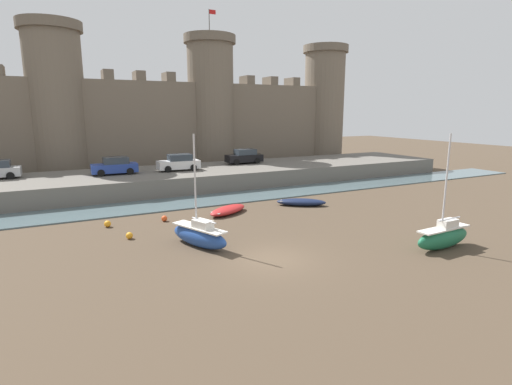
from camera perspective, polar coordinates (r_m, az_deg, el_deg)
The scene contains 14 objects.
ground_plane at distance 20.97m, azimuth 2.23°, elevation -9.54°, with size 160.00×160.00×0.00m, color #4C3D2D.
water_channel at distance 33.92m, azimuth -9.85°, elevation -1.39°, with size 80.00×4.50×0.10m, color slate.
quay_road at distance 40.63m, azimuth -12.93°, elevation 1.78°, with size 64.70×10.00×1.73m, color #666059.
castle at distance 49.70m, azimuth -16.10°, elevation 10.74°, with size 59.09×6.39×19.71m.
sailboat_foreground_centre at distance 22.90m, azimuth -8.09°, elevation -6.02°, with size 2.60×4.30×6.34m.
sailboat_near_channel_right at distance 24.69m, azimuth 25.21°, elevation -5.66°, with size 4.15×1.13×6.41m.
rowboat_near_channel_left at distance 32.65m, azimuth 6.48°, elevation -1.35°, with size 4.03×3.24×0.57m.
rowboat_midflat_centre at distance 29.94m, azimuth -4.03°, elevation -2.48°, with size 3.95×3.08×0.57m.
mooring_buoy_off_centre at distance 25.28m, azimuth -17.64°, elevation -5.89°, with size 0.41×0.41×0.41m, color orange.
mooring_buoy_near_shore at distance 28.25m, azimuth -20.45°, elevation -4.22°, with size 0.44×0.44×0.44m, color orange.
mooring_buoy_near_channel at distance 28.58m, azimuth -12.96°, elevation -3.64°, with size 0.41×0.41×0.41m, color #E04C1E.
car_quay_east at distance 45.32m, azimuth -1.67°, elevation 5.15°, with size 4.13×1.95×1.62m.
car_quay_west at distance 40.57m, azimuth -10.97°, elevation 4.20°, with size 4.13×1.95×1.62m.
car_quay_centre_east at distance 39.64m, azimuth -19.52°, elevation 3.58°, with size 4.13×1.95×1.62m.
Camera 1 is at (-9.57, -17.07, 7.53)m, focal length 28.00 mm.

